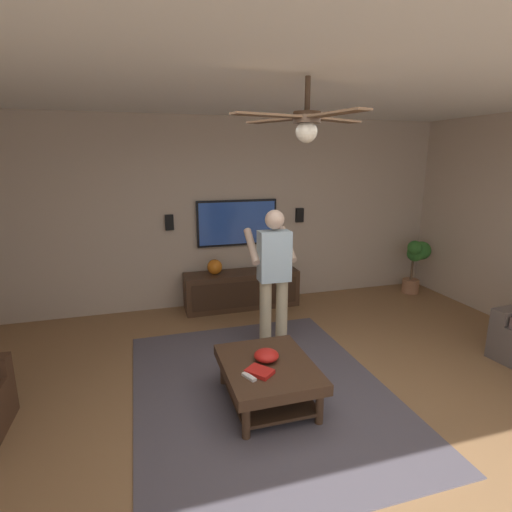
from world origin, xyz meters
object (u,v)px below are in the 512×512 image
(book, at_px, (260,372))
(wall_speaker_right, at_px, (169,222))
(coffee_table, at_px, (268,373))
(tv, at_px, (237,223))
(potted_plant_tall, at_px, (416,259))
(ceiling_fan, at_px, (305,122))
(remote_black, at_px, (264,356))
(media_console, at_px, (242,290))
(vase_round, at_px, (215,267))
(person_standing, at_px, (274,271))
(remote_white, at_px, (249,377))
(bowl, at_px, (266,355))
(wall_speaker_left, at_px, (300,215))

(book, distance_m, wall_speaker_right, 3.01)
(coffee_table, height_order, book, book)
(tv, height_order, potted_plant_tall, tv)
(coffee_table, bearing_deg, ceiling_fan, -145.84)
(potted_plant_tall, height_order, remote_black, potted_plant_tall)
(media_console, distance_m, vase_round, 0.56)
(coffee_table, xyz_separation_m, book, (-0.15, 0.12, 0.12))
(remote_black, height_order, book, book)
(person_standing, distance_m, book, 1.46)
(person_standing, bearing_deg, ceiling_fan, 171.52)
(potted_plant_tall, xyz_separation_m, remote_white, (-2.42, 3.53, -0.18))
(tv, height_order, book, tv)
(remote_white, height_order, vase_round, vase_round)
(remote_white, bearing_deg, potted_plant_tall, 100.77)
(remote_white, height_order, ceiling_fan, ceiling_fan)
(potted_plant_tall, xyz_separation_m, bowl, (-2.17, 3.30, -0.14))
(person_standing, xyz_separation_m, vase_round, (1.34, 0.44, -0.27))
(potted_plant_tall, xyz_separation_m, wall_speaker_left, (0.46, 1.89, 0.74))
(person_standing, xyz_separation_m, remote_black, (-0.98, 0.43, -0.52))
(person_standing, xyz_separation_m, bowl, (-1.05, 0.43, -0.48))
(wall_speaker_right, bearing_deg, coffee_table, -167.33)
(book, height_order, wall_speaker_left, wall_speaker_left)
(wall_speaker_left, bearing_deg, book, 151.59)
(bowl, distance_m, wall_speaker_right, 2.84)
(media_console, relative_size, ceiling_fan, 1.46)
(coffee_table, relative_size, remote_black, 6.67)
(person_standing, height_order, wall_speaker_right, person_standing)
(book, height_order, wall_speaker_right, wall_speaker_right)
(tv, height_order, remote_black, tv)
(coffee_table, xyz_separation_m, ceiling_fan, (-0.27, -0.18, 2.16))
(tv, height_order, ceiling_fan, ceiling_fan)
(book, height_order, ceiling_fan, ceiling_fan)
(coffee_table, distance_m, person_standing, 1.34)
(vase_round, bearing_deg, potted_plant_tall, -93.70)
(tv, relative_size, potted_plant_tall, 1.33)
(person_standing, bearing_deg, media_console, 3.30)
(media_console, relative_size, wall_speaker_right, 7.73)
(remote_black, bearing_deg, vase_round, 91.77)
(ceiling_fan, bearing_deg, media_console, -4.46)
(coffee_table, xyz_separation_m, remote_white, (-0.20, 0.23, 0.12))
(vase_round, bearing_deg, remote_white, 175.16)
(coffee_table, xyz_separation_m, bowl, (0.05, -0.00, 0.16))
(media_console, distance_m, remote_black, 2.35)
(book, bearing_deg, wall_speaker_right, -29.53)
(media_console, bearing_deg, coffee_table, -9.23)
(bowl, bearing_deg, potted_plant_tall, -56.63)
(person_standing, xyz_separation_m, wall_speaker_right, (1.59, 1.03, 0.37))
(person_standing, height_order, wall_speaker_left, person_standing)
(coffee_table, relative_size, tv, 0.82)
(person_standing, xyz_separation_m, ceiling_fan, (-1.37, 0.25, 1.52))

